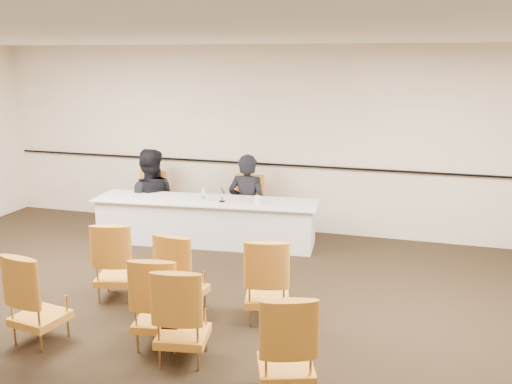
{
  "coord_description": "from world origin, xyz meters",
  "views": [
    {
      "loc": [
        2.28,
        -4.87,
        2.8
      ],
      "look_at": [
        0.02,
        2.6,
        0.95
      ],
      "focal_mm": 40.0,
      "sensor_mm": 36.0,
      "label": 1
    }
  ],
  "objects_px": {
    "panelist_second_chair": "(150,201)",
    "aud_chair_front_right": "(267,279)",
    "coffee_cup": "(258,200)",
    "water_bottle": "(204,194)",
    "aud_chair_front_left": "(117,260)",
    "panelist_main": "(247,208)",
    "panelist_main_chair": "(247,206)",
    "aud_chair_back_mid": "(183,313)",
    "aud_chair_back_right": "(286,344)",
    "panel_table": "(206,221)",
    "drinking_glass": "(206,197)",
    "aud_chair_extra": "(159,300)",
    "aud_chair_back_left": "(39,297)",
    "microphone": "(222,194)",
    "panelist_second": "(150,205)",
    "aud_chair_front_mid": "(182,272)"
  },
  "relations": [
    {
      "from": "panelist_second_chair",
      "to": "aud_chair_front_right",
      "type": "relative_size",
      "value": 1.0
    },
    {
      "from": "panelist_second_chair",
      "to": "coffee_cup",
      "type": "height_order",
      "value": "panelist_second_chair"
    },
    {
      "from": "water_bottle",
      "to": "aud_chair_front_left",
      "type": "height_order",
      "value": "aud_chair_front_left"
    },
    {
      "from": "panelist_main",
      "to": "panelist_main_chair",
      "type": "height_order",
      "value": "panelist_main"
    },
    {
      "from": "panelist_second_chair",
      "to": "aud_chair_back_mid",
      "type": "bearing_deg",
      "value": -64.73
    },
    {
      "from": "aud_chair_front_right",
      "to": "aud_chair_back_right",
      "type": "distance_m",
      "value": 1.43
    },
    {
      "from": "panel_table",
      "to": "aud_chair_back_mid",
      "type": "bearing_deg",
      "value": -77.58
    },
    {
      "from": "panelist_second_chair",
      "to": "aud_chair_back_mid",
      "type": "height_order",
      "value": "same"
    },
    {
      "from": "drinking_glass",
      "to": "aud_chair_extra",
      "type": "xyz_separation_m",
      "value": [
        0.72,
        -3.08,
        -0.26
      ]
    },
    {
      "from": "panel_table",
      "to": "aud_chair_extra",
      "type": "distance_m",
      "value": 3.22
    },
    {
      "from": "coffee_cup",
      "to": "aud_chair_front_right",
      "type": "height_order",
      "value": "aud_chair_front_right"
    },
    {
      "from": "panelist_second_chair",
      "to": "water_bottle",
      "type": "height_order",
      "value": "panelist_second_chair"
    },
    {
      "from": "panelist_main",
      "to": "aud_chair_back_left",
      "type": "relative_size",
      "value": 1.84
    },
    {
      "from": "microphone",
      "to": "aud_chair_extra",
      "type": "xyz_separation_m",
      "value": [
        0.46,
        -3.07,
        -0.34
      ]
    },
    {
      "from": "aud_chair_extra",
      "to": "aud_chair_front_right",
      "type": "bearing_deg",
      "value": 34.0
    },
    {
      "from": "panelist_second",
      "to": "aud_chair_back_mid",
      "type": "xyz_separation_m",
      "value": [
        2.25,
        -3.74,
        0.06
      ]
    },
    {
      "from": "panelist_second_chair",
      "to": "microphone",
      "type": "height_order",
      "value": "panelist_second_chair"
    },
    {
      "from": "panelist_second",
      "to": "water_bottle",
      "type": "bearing_deg",
      "value": 137.65
    },
    {
      "from": "drinking_glass",
      "to": "coffee_cup",
      "type": "bearing_deg",
      "value": 0.22
    },
    {
      "from": "aud_chair_back_mid",
      "to": "aud_chair_extra",
      "type": "relative_size",
      "value": 1.0
    },
    {
      "from": "aud_chair_back_right",
      "to": "microphone",
      "type": "bearing_deg",
      "value": 97.51
    },
    {
      "from": "panel_table",
      "to": "aud_chair_front_right",
      "type": "relative_size",
      "value": 3.6
    },
    {
      "from": "microphone",
      "to": "aud_chair_back_right",
      "type": "xyz_separation_m",
      "value": [
        1.87,
        -3.56,
        -0.34
      ]
    },
    {
      "from": "panelist_second_chair",
      "to": "aud_chair_front_right",
      "type": "height_order",
      "value": "same"
    },
    {
      "from": "panelist_second",
      "to": "aud_chair_front_left",
      "type": "relative_size",
      "value": 1.99
    },
    {
      "from": "panelist_second",
      "to": "water_bottle",
      "type": "height_order",
      "value": "panelist_second"
    },
    {
      "from": "panelist_main",
      "to": "aud_chair_back_left",
      "type": "distance_m",
      "value": 4.08
    },
    {
      "from": "water_bottle",
      "to": "panelist_main_chair",
      "type": "bearing_deg",
      "value": 52.94
    },
    {
      "from": "aud_chair_back_left",
      "to": "aud_chair_front_left",
      "type": "bearing_deg",
      "value": 89.78
    },
    {
      "from": "panelist_second",
      "to": "aud_chair_front_right",
      "type": "xyz_separation_m",
      "value": [
        2.78,
        -2.69,
        0.06
      ]
    },
    {
      "from": "panelist_main",
      "to": "aud_chair_front_mid",
      "type": "height_order",
      "value": "panelist_main"
    },
    {
      "from": "panelist_main_chair",
      "to": "aud_chair_front_left",
      "type": "xyz_separation_m",
      "value": [
        -0.73,
        -2.8,
        0.0
      ]
    },
    {
      "from": "drinking_glass",
      "to": "aud_chair_back_left",
      "type": "relative_size",
      "value": 0.11
    },
    {
      "from": "aud_chair_back_left",
      "to": "panelist_main_chair",
      "type": "bearing_deg",
      "value": 86.15
    },
    {
      "from": "aud_chair_front_mid",
      "to": "aud_chair_back_left",
      "type": "bearing_deg",
      "value": -130.15
    },
    {
      "from": "panelist_main",
      "to": "microphone",
      "type": "height_order",
      "value": "panelist_main"
    },
    {
      "from": "aud_chair_back_mid",
      "to": "water_bottle",
      "type": "bearing_deg",
      "value": 98.48
    },
    {
      "from": "aud_chair_front_left",
      "to": "water_bottle",
      "type": "bearing_deg",
      "value": 69.1
    },
    {
      "from": "aud_chair_extra",
      "to": "coffee_cup",
      "type": "bearing_deg",
      "value": 78.21
    },
    {
      "from": "panelist_main_chair",
      "to": "coffee_cup",
      "type": "distance_m",
      "value": 0.76
    },
    {
      "from": "panelist_main_chair",
      "to": "aud_chair_back_right",
      "type": "xyz_separation_m",
      "value": [
        1.67,
        -4.19,
        0.0
      ]
    },
    {
      "from": "aud_chair_front_mid",
      "to": "aud_chair_front_right",
      "type": "distance_m",
      "value": 0.96
    },
    {
      "from": "water_bottle",
      "to": "coffee_cup",
      "type": "distance_m",
      "value": 0.84
    },
    {
      "from": "water_bottle",
      "to": "aud_chair_back_right",
      "type": "distance_m",
      "value": 4.16
    },
    {
      "from": "panelist_second",
      "to": "panelist_second_chair",
      "type": "bearing_deg",
      "value": 180.0
    },
    {
      "from": "panelist_main",
      "to": "aud_chair_back_right",
      "type": "bearing_deg",
      "value": 111.76
    },
    {
      "from": "panelist_second_chair",
      "to": "aud_chair_back_right",
      "type": "height_order",
      "value": "same"
    },
    {
      "from": "drinking_glass",
      "to": "aud_chair_extra",
      "type": "bearing_deg",
      "value": -76.87
    },
    {
      "from": "aud_chair_front_left",
      "to": "coffee_cup",
      "type": "bearing_deg",
      "value": 49.18
    },
    {
      "from": "coffee_cup",
      "to": "aud_chair_back_mid",
      "type": "distance_m",
      "value": 3.31
    }
  ]
}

